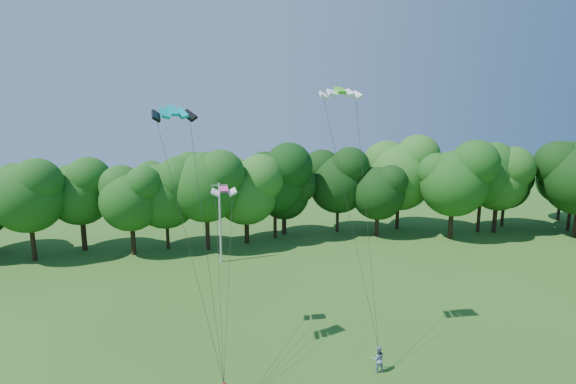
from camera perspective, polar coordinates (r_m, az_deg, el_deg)
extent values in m
cylinder|color=#B6B5AD|center=(45.84, -8.61, -3.93)|extent=(0.21, 0.21, 8.20)
cube|color=#B6B5AD|center=(45.01, -8.75, 0.87)|extent=(1.64, 0.23, 0.08)
imported|color=#8899BC|center=(29.26, 11.36, -20.05)|extent=(0.85, 0.68, 1.64)
cube|color=#059697|center=(26.55, -14.43, 9.99)|extent=(2.61, 1.83, 0.61)
cube|color=#45CC1E|center=(28.50, 6.62, 12.70)|extent=(2.57, 1.17, 0.48)
cube|color=#E8409F|center=(29.98, -8.15, 0.36)|extent=(1.71, 0.86, 0.31)
cylinder|color=black|center=(54.18, -1.66, -3.82)|extent=(0.44, 0.44, 3.93)
ellipsoid|color=black|center=(53.10, -1.69, 1.59)|extent=(7.86, 7.86, 8.57)
cylinder|color=black|center=(62.17, 24.78, -3.02)|extent=(0.46, 0.46, 3.69)
ellipsoid|color=#214E17|center=(61.26, 25.14, 1.40)|extent=(7.39, 7.39, 8.06)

